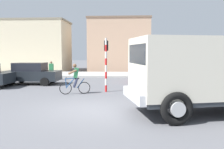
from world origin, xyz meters
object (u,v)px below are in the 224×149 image
at_px(cyclist, 75,79).
at_px(car_far_side, 32,73).
at_px(truck_foreground, 202,70).
at_px(car_red_near, 160,72).
at_px(traffic_light_pole, 106,57).
at_px(pedestrian_near_kerb, 51,70).

xyz_separation_m(cyclist, car_far_side, (-4.06, 3.92, -0.05)).
distance_m(truck_foreground, car_red_near, 9.79).
bearing_deg(truck_foreground, traffic_light_pole, 129.39).
bearing_deg(car_far_side, truck_foreground, -38.96).
relative_size(car_red_near, pedestrian_near_kerb, 2.47).
xyz_separation_m(car_red_near, car_far_side, (-9.68, -1.83, 0.00)).
bearing_deg(pedestrian_near_kerb, car_far_side, -104.35).
bearing_deg(traffic_light_pole, car_red_near, 50.73).
relative_size(cyclist, car_far_side, 0.43).
bearing_deg(pedestrian_near_kerb, car_red_near, -4.81).
bearing_deg(truck_foreground, pedestrian_near_kerb, 130.99).
relative_size(truck_foreground, car_far_side, 1.44).
relative_size(truck_foreground, car_red_near, 1.46).
height_order(car_red_near, car_far_side, same).
xyz_separation_m(truck_foreground, pedestrian_near_kerb, (-9.13, 10.51, -0.82)).
distance_m(cyclist, pedestrian_near_kerb, 7.35).
xyz_separation_m(car_far_side, pedestrian_near_kerb, (0.66, 2.59, 0.03)).
height_order(cyclist, pedestrian_near_kerb, cyclist).
xyz_separation_m(traffic_light_pole, car_far_side, (-5.74, 2.99, -1.25)).
bearing_deg(traffic_light_pole, pedestrian_near_kerb, 132.34).
height_order(truck_foreground, traffic_light_pole, traffic_light_pole).
height_order(traffic_light_pole, pedestrian_near_kerb, traffic_light_pole).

